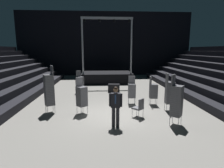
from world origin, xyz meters
TOP-DOWN VIEW (x-y plane):
  - ground_plane at (0.00, 0.00)m, footprint 22.00×30.00m
  - arena_end_wall at (0.00, 15.00)m, footprint 22.00×0.30m
  - stage_riser at (0.00, 9.58)m, footprint 5.01×3.24m
  - man_with_tie at (-0.00, -1.54)m, footprint 0.57×0.30m
  - chair_stack_front_left at (-2.21, 4.97)m, footprint 0.62×0.62m
  - chair_stack_front_right at (3.06, 0.40)m, footprint 0.47×0.47m
  - chair_stack_mid_left at (2.52, 1.58)m, footprint 0.47×0.47m
  - chair_stack_mid_right at (1.25, 1.78)m, footprint 0.48×0.48m
  - chair_stack_mid_centre at (2.64, -1.49)m, footprint 0.62×0.62m
  - chair_stack_rear_left at (-1.60, 0.23)m, footprint 0.62×0.62m
  - chair_stack_rear_right at (-3.29, 0.49)m, footprint 0.60×0.60m
  - equipment_road_case at (0.41, 5.17)m, footprint 0.96×0.69m
  - loose_chair_near_man at (1.23, -0.49)m, footprint 0.62×0.62m

SIDE VIEW (x-z plane):
  - ground_plane at x=0.00m, z-range -0.10..0.00m
  - equipment_road_case at x=0.41m, z-range 0.00..0.61m
  - loose_chair_near_man at x=1.23m, z-range 0.06..1.01m
  - stage_riser at x=0.00m, z-range -2.47..3.70m
  - chair_stack_front_left at x=-2.21m, z-range 0.00..1.71m
  - chair_stack_mid_left at x=2.52m, z-range 0.00..1.71m
  - chair_stack_mid_right at x=1.25m, z-range 0.00..1.71m
  - chair_stack_rear_left at x=-1.60m, z-range 0.00..1.88m
  - man_with_tie at x=0.00m, z-range 0.12..1.87m
  - chair_stack_front_right at x=3.06m, z-range 0.00..2.05m
  - chair_stack_mid_centre at x=2.64m, z-range 0.00..2.22m
  - chair_stack_rear_right at x=-3.29m, z-range 0.00..2.47m
  - arena_end_wall at x=0.00m, z-range 0.00..8.00m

